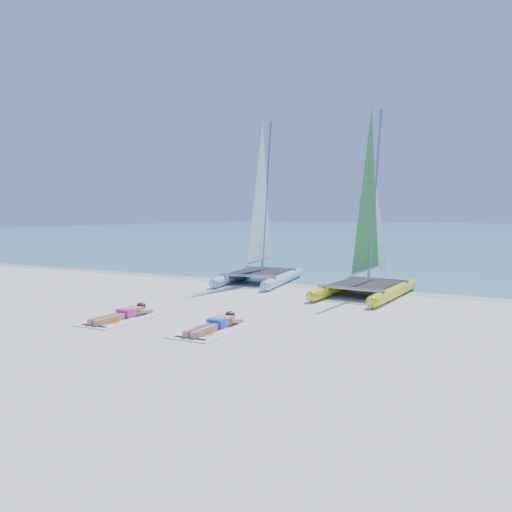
{
  "coord_description": "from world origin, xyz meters",
  "views": [
    {
      "loc": [
        5.58,
        -10.37,
        2.45
      ],
      "look_at": [
        -0.31,
        1.2,
        1.33
      ],
      "focal_mm": 35.0,
      "sensor_mm": 36.0,
      "label": 1
    }
  ],
  "objects": [
    {
      "name": "catamaran_yellow",
      "position": [
        1.84,
        4.64,
        1.84
      ],
      "size": [
        2.38,
        4.65,
        5.83
      ],
      "rotation": [
        0.0,
        0.0,
        -0.08
      ],
      "color": "#FFFE1A",
      "rests_on": "ground"
    },
    {
      "name": "towel_b",
      "position": [
        0.11,
        -1.71,
        0.01
      ],
      "size": [
        1.0,
        1.85,
        0.02
      ],
      "primitive_type": "cube",
      "color": "white",
      "rests_on": "ground"
    },
    {
      "name": "catamaran_blue",
      "position": [
        -2.29,
        5.44,
        1.79
      ],
      "size": [
        2.62,
        4.62,
        6.01
      ],
      "rotation": [
        0.0,
        0.0,
        0.12
      ],
      "color": "#BDE8F9",
      "rests_on": "ground"
    },
    {
      "name": "sunbather_a",
      "position": [
        -2.36,
        -1.57,
        0.12
      ],
      "size": [
        0.37,
        1.73,
        0.26
      ],
      "color": "tan",
      "rests_on": "towel_a"
    },
    {
      "name": "sea",
      "position": [
        0.0,
        63.0,
        0.01
      ],
      "size": [
        140.0,
        115.0,
        0.01
      ],
      "primitive_type": "cube",
      "color": "#70BCBA",
      "rests_on": "ground"
    },
    {
      "name": "sunbather_b",
      "position": [
        0.11,
        -1.52,
        0.12
      ],
      "size": [
        0.37,
        1.73,
        0.26
      ],
      "color": "tan",
      "rests_on": "towel_b"
    },
    {
      "name": "ground",
      "position": [
        0.0,
        0.0,
        0.0
      ],
      "size": [
        140.0,
        140.0,
        0.0
      ],
      "primitive_type": "plane",
      "color": "silver",
      "rests_on": "ground"
    },
    {
      "name": "towel_a",
      "position": [
        -2.36,
        -1.77,
        0.01
      ],
      "size": [
        1.0,
        1.85,
        0.02
      ],
      "primitive_type": "cube",
      "color": "white",
      "rests_on": "ground"
    },
    {
      "name": "wet_sand_strip",
      "position": [
        0.0,
        5.5,
        0.0
      ],
      "size": [
        140.0,
        1.4,
        0.01
      ],
      "primitive_type": "cube",
      "color": "silver",
      "rests_on": "ground"
    }
  ]
}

